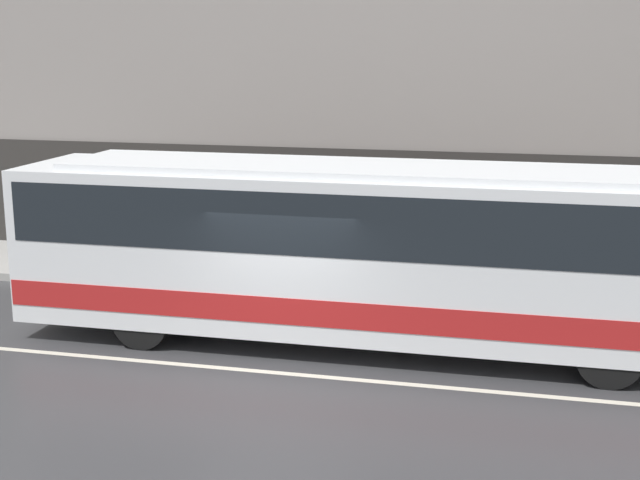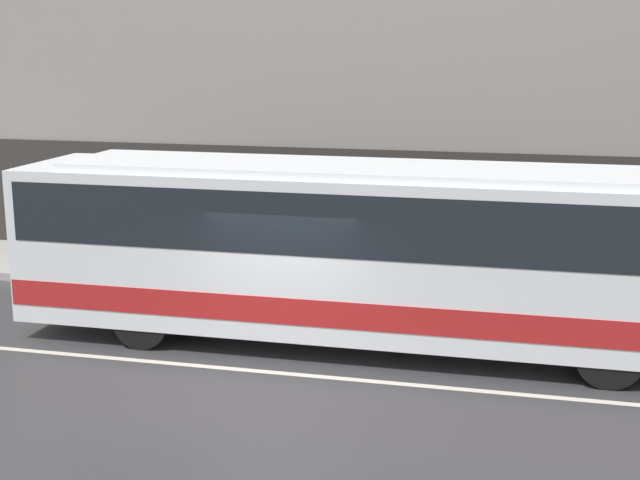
# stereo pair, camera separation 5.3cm
# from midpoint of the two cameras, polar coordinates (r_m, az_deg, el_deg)

# --- Properties ---
(ground_plane) EXTENTS (60.00, 60.00, 0.00)m
(ground_plane) POSITION_cam_midpoint_polar(r_m,az_deg,el_deg) (14.53, -3.10, -8.47)
(ground_plane) COLOR #38383A
(sidewalk) EXTENTS (60.00, 3.05, 0.17)m
(sidewalk) POSITION_cam_midpoint_polar(r_m,az_deg,el_deg) (19.60, 1.48, -2.58)
(sidewalk) COLOR #A09E99
(sidewalk) RESTS_ON ground_plane
(building_facade) EXTENTS (60.00, 0.35, 11.83)m
(building_facade) POSITION_cam_midpoint_polar(r_m,az_deg,el_deg) (20.56, 2.56, 13.97)
(building_facade) COLOR gray
(building_facade) RESTS_ON ground_plane
(lane_stripe) EXTENTS (54.00, 0.14, 0.01)m
(lane_stripe) POSITION_cam_midpoint_polar(r_m,az_deg,el_deg) (14.53, -3.10, -8.46)
(lane_stripe) COLOR beige
(lane_stripe) RESTS_ON ground_plane
(transit_bus) EXTENTS (11.76, 2.56, 3.17)m
(transit_bus) POSITION_cam_midpoint_polar(r_m,az_deg,el_deg) (15.40, 1.95, -0.28)
(transit_bus) COLOR white
(transit_bus) RESTS_ON ground_plane
(pedestrian_waiting) EXTENTS (0.36, 0.36, 1.74)m
(pedestrian_waiting) POSITION_cam_midpoint_polar(r_m,az_deg,el_deg) (21.27, -6.16, 1.06)
(pedestrian_waiting) COLOR #333338
(pedestrian_waiting) RESTS_ON sidewalk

